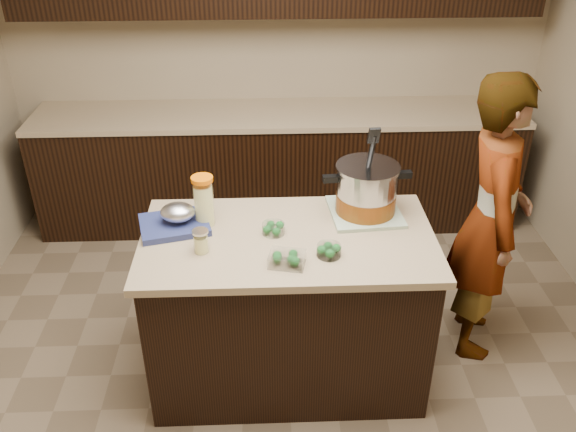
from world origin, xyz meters
The scene contains 13 objects.
ground_plane centered at (0.00, 0.00, 0.00)m, with size 4.00×4.00×0.00m, color brown.
room_shell centered at (0.00, 0.00, 1.71)m, with size 4.04×4.04×2.72m.
back_cabinets centered at (0.00, 1.74, 0.94)m, with size 3.60×0.63×2.33m.
island centered at (0.00, 0.00, 0.45)m, with size 1.46×0.81×0.90m.
dish_towel centered at (0.41, 0.21, 0.91)m, with size 0.36×0.36×0.02m, color #60865A.
stock_pot centered at (0.41, 0.21, 1.03)m, with size 0.46×0.35×0.47m.
lemonade_pitcher centered at (-0.42, 0.14, 1.02)m, with size 0.12×0.12×0.26m.
mason_jar centered at (-0.42, -0.11, 0.96)m, with size 0.10×0.10×0.13m.
broccoli_tub_left centered at (-0.07, 0.04, 0.92)m, with size 0.12×0.12×0.05m.
broccoli_tub_right centered at (0.19, -0.17, 0.93)m, with size 0.14×0.14×0.05m.
broccoli_tub_rect centered at (-0.01, -0.23, 0.93)m, with size 0.18×0.15×0.06m.
blue_tray centered at (-0.56, 0.11, 0.94)m, with size 0.39×0.34×0.13m.
person centered at (1.11, 0.24, 0.82)m, with size 0.60×0.39×1.64m, color gray.
Camera 1 is at (-0.10, -2.53, 2.52)m, focal length 38.00 mm.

